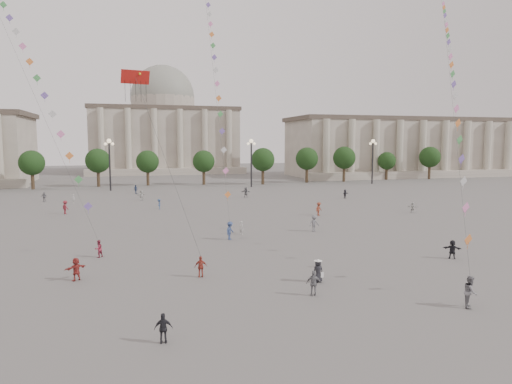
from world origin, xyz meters
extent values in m
plane|color=#5C5957|center=(0.00, 0.00, 0.00)|extent=(360.00, 360.00, 0.00)
cube|color=gray|center=(75.00, 95.00, 8.00)|extent=(80.00, 22.00, 16.00)
cube|color=#4D4239|center=(75.00, 95.00, 16.60)|extent=(81.60, 22.44, 1.20)
cube|color=gray|center=(75.00, 82.00, 1.00)|extent=(84.00, 4.00, 2.00)
cube|color=gray|center=(0.00, 130.00, 10.00)|extent=(46.00, 30.00, 20.00)
cube|color=#4D4239|center=(0.00, 130.00, 20.60)|extent=(46.92, 30.60, 1.20)
cube|color=gray|center=(0.00, 113.00, 1.00)|extent=(48.30, 4.00, 2.00)
cylinder|color=gray|center=(0.00, 130.00, 22.50)|extent=(21.00, 21.00, 5.00)
sphere|color=gray|center=(0.00, 130.00, 25.00)|extent=(21.00, 21.00, 21.00)
cylinder|color=#36281B|center=(-30.00, 78.00, 1.76)|extent=(0.70, 0.70, 3.52)
sphere|color=black|center=(-30.00, 78.00, 5.44)|extent=(5.12, 5.12, 5.12)
cylinder|color=#36281B|center=(-18.00, 78.00, 1.76)|extent=(0.70, 0.70, 3.52)
sphere|color=black|center=(-18.00, 78.00, 5.44)|extent=(5.12, 5.12, 5.12)
cylinder|color=#36281B|center=(-6.00, 78.00, 1.76)|extent=(0.70, 0.70, 3.52)
sphere|color=black|center=(-6.00, 78.00, 5.44)|extent=(5.12, 5.12, 5.12)
cylinder|color=#36281B|center=(6.00, 78.00, 1.76)|extent=(0.70, 0.70, 3.52)
sphere|color=black|center=(6.00, 78.00, 5.44)|extent=(5.12, 5.12, 5.12)
cylinder|color=#36281B|center=(18.00, 78.00, 1.76)|extent=(0.70, 0.70, 3.52)
sphere|color=black|center=(18.00, 78.00, 5.44)|extent=(5.12, 5.12, 5.12)
cylinder|color=#36281B|center=(30.00, 78.00, 1.76)|extent=(0.70, 0.70, 3.52)
sphere|color=black|center=(30.00, 78.00, 5.44)|extent=(5.12, 5.12, 5.12)
cylinder|color=#36281B|center=(42.00, 78.00, 1.76)|extent=(0.70, 0.70, 3.52)
sphere|color=black|center=(42.00, 78.00, 5.44)|extent=(5.12, 5.12, 5.12)
cylinder|color=#36281B|center=(54.00, 78.00, 1.76)|extent=(0.70, 0.70, 3.52)
sphere|color=black|center=(54.00, 78.00, 5.44)|extent=(5.12, 5.12, 5.12)
cylinder|color=#36281B|center=(66.00, 78.00, 1.76)|extent=(0.70, 0.70, 3.52)
sphere|color=black|center=(66.00, 78.00, 5.44)|extent=(5.12, 5.12, 5.12)
cylinder|color=#262628|center=(-15.00, 70.00, 5.00)|extent=(0.36, 0.36, 10.00)
sphere|color=#FFE5B2|center=(-15.00, 70.00, 10.20)|extent=(0.90, 0.90, 0.90)
sphere|color=#FFE5B2|center=(-15.70, 70.00, 9.60)|extent=(0.60, 0.60, 0.60)
sphere|color=#FFE5B2|center=(-14.30, 70.00, 9.60)|extent=(0.60, 0.60, 0.60)
cylinder|color=#262628|center=(15.00, 70.00, 5.00)|extent=(0.36, 0.36, 10.00)
sphere|color=#FFE5B2|center=(15.00, 70.00, 10.20)|extent=(0.90, 0.90, 0.90)
sphere|color=#FFE5B2|center=(14.30, 70.00, 9.60)|extent=(0.60, 0.60, 0.60)
sphere|color=#FFE5B2|center=(15.70, 70.00, 9.60)|extent=(0.60, 0.60, 0.60)
cylinder|color=#262628|center=(45.00, 70.00, 5.00)|extent=(0.36, 0.36, 10.00)
sphere|color=#FFE5B2|center=(45.00, 70.00, 10.20)|extent=(0.90, 0.90, 0.90)
sphere|color=#FFE5B2|center=(44.30, 70.00, 9.60)|extent=(0.60, 0.60, 0.60)
sphere|color=#FFE5B2|center=(45.70, 70.00, 9.60)|extent=(0.60, 0.60, 0.60)
imported|color=navy|center=(-10.04, 62.96, 0.86)|extent=(0.99, 1.02, 1.72)
imported|color=black|center=(15.86, 4.60, 0.82)|extent=(1.52, 1.24, 1.63)
imported|color=silver|center=(-9.20, 52.38, 0.89)|extent=(1.64, 1.41, 1.78)
imported|color=slate|center=(8.97, 18.85, 0.94)|extent=(1.33, 0.93, 1.88)
imported|color=silver|center=(27.71, 27.94, 0.76)|extent=(1.27, 1.35, 1.52)
imported|color=brown|center=(13.91, 29.18, 0.91)|extent=(1.36, 1.20, 1.82)
imported|color=#232228|center=(25.90, 45.56, 0.81)|extent=(1.51, 1.21, 1.61)
imported|color=beige|center=(-19.99, 51.38, 0.76)|extent=(0.44, 0.60, 1.51)
imported|color=#5A5B5E|center=(9.19, 51.63, 0.94)|extent=(1.78, 0.69, 1.87)
imported|color=#B9B9B4|center=(0.73, 19.41, 0.74)|extent=(0.58, 0.64, 1.48)
imported|color=slate|center=(-25.01, 54.61, 0.82)|extent=(1.04, 0.70, 1.65)
imported|color=maroon|center=(-19.70, 39.62, 0.95)|extent=(1.32, 1.39, 1.89)
imported|color=#334A73|center=(-6.83, 40.83, 0.77)|extent=(0.79, 1.11, 1.55)
imported|color=#A0382B|center=(-5.81, 4.86, 0.80)|extent=(0.97, 0.48, 1.59)
imported|color=black|center=(-9.23, -5.78, 0.77)|extent=(0.94, 0.48, 1.54)
imported|color=#9C2E2A|center=(-14.65, 6.42, 0.84)|extent=(1.59, 1.24, 1.69)
imported|color=slate|center=(0.71, -1.14, 0.83)|extent=(1.05, 0.66, 1.66)
imported|color=maroon|center=(-13.55, 13.05, 0.76)|extent=(0.93, 0.92, 1.51)
imported|color=navy|center=(-1.02, 17.12, 0.94)|extent=(1.32, 1.38, 1.89)
imported|color=slate|center=(9.05, -5.60, 0.97)|extent=(1.17, 1.20, 1.95)
imported|color=black|center=(2.11, 1.47, 0.83)|extent=(0.88, 0.65, 1.65)
cone|color=white|center=(2.11, 1.47, 1.62)|extent=(0.52, 0.52, 0.14)
cylinder|color=white|center=(2.11, 1.47, 1.56)|extent=(0.60, 0.60, 0.02)
cube|color=white|center=(2.36, 1.32, 0.55)|extent=(0.22, 0.10, 0.35)
cube|color=#B21813|center=(-10.09, 9.54, 15.05)|extent=(2.26, 0.95, 1.02)
cube|color=green|center=(-10.44, 9.50, 15.30)|extent=(0.38, 0.26, 0.34)
cube|color=#2035AE|center=(-9.74, 9.50, 15.30)|extent=(0.38, 0.26, 0.34)
sphere|color=gold|center=(-10.44, 9.46, 15.30)|extent=(0.20, 0.20, 0.20)
sphere|color=gold|center=(-9.74, 9.46, 15.30)|extent=(0.20, 0.20, 0.20)
cylinder|color=#3F3F3F|center=(-7.95, 7.20, 8.32)|extent=(0.02, 0.02, 14.87)
cylinder|color=#3F3F3F|center=(-24.13, 30.08, 23.43)|extent=(0.02, 0.02, 59.42)
cube|color=#795AB5|center=(-14.40, 14.42, 4.34)|extent=(0.76, 0.25, 0.76)
cube|color=#4AA053|center=(-15.24, 15.78, 6.62)|extent=(0.76, 0.25, 0.76)
cube|color=orange|center=(-16.09, 17.14, 8.73)|extent=(0.76, 0.25, 0.76)
cube|color=pink|center=(-16.94, 18.50, 10.74)|extent=(0.76, 0.25, 0.76)
cube|color=silver|center=(-17.78, 19.86, 12.67)|extent=(0.76, 0.25, 0.76)
cube|color=#795AB5|center=(-18.63, 21.23, 14.54)|extent=(0.76, 0.25, 0.76)
cube|color=#4AA053|center=(-19.47, 22.59, 16.36)|extent=(0.76, 0.25, 0.76)
cube|color=orange|center=(-20.32, 23.95, 18.15)|extent=(0.76, 0.25, 0.76)
cube|color=pink|center=(-21.17, 25.31, 19.90)|extent=(0.76, 0.25, 0.76)
cube|color=silver|center=(-22.01, 26.68, 21.63)|extent=(0.76, 0.25, 0.76)
cube|color=#795AB5|center=(-22.86, 28.04, 23.33)|extent=(0.76, 0.25, 0.76)
cube|color=#4AA053|center=(-23.70, 29.40, 25.00)|extent=(0.76, 0.25, 0.76)
cylinder|color=#3F3F3F|center=(0.86, 41.39, 28.46)|extent=(0.02, 0.02, 72.65)
cube|color=orange|center=(-0.89, 18.74, 4.49)|extent=(0.76, 0.25, 0.76)
cube|color=pink|center=(-0.77, 20.36, 6.90)|extent=(0.76, 0.25, 0.76)
cube|color=silver|center=(-0.64, 21.98, 9.12)|extent=(0.76, 0.25, 0.76)
cube|color=#795AB5|center=(-0.51, 23.59, 11.23)|extent=(0.76, 0.25, 0.76)
cube|color=#4AA053|center=(-0.39, 25.21, 13.26)|extent=(0.76, 0.25, 0.76)
cube|color=orange|center=(-0.26, 26.83, 15.23)|extent=(0.76, 0.25, 0.76)
cube|color=pink|center=(-0.14, 28.45, 17.15)|extent=(0.76, 0.25, 0.76)
cube|color=silver|center=(-0.01, 30.07, 19.03)|extent=(0.76, 0.25, 0.76)
cube|color=#795AB5|center=(0.11, 31.68, 20.88)|extent=(0.76, 0.25, 0.76)
cube|color=#4AA053|center=(0.24, 33.30, 22.69)|extent=(0.76, 0.25, 0.76)
cube|color=orange|center=(0.36, 34.92, 24.48)|extent=(0.76, 0.25, 0.76)
cube|color=pink|center=(0.49, 36.54, 26.25)|extent=(0.76, 0.25, 0.76)
cube|color=silver|center=(0.61, 38.16, 27.99)|extent=(0.76, 0.25, 0.76)
cube|color=#795AB5|center=(0.74, 39.78, 29.71)|extent=(0.76, 0.25, 0.76)
cylinder|color=#3F3F3F|center=(27.11, 20.84, 19.70)|extent=(0.02, 0.02, 73.66)
cube|color=orange|center=(10.38, -3.64, 3.71)|extent=(0.76, 0.25, 0.76)
cube|color=pink|center=(11.72, -1.68, 5.48)|extent=(0.76, 0.25, 0.76)
cube|color=silver|center=(13.06, 0.28, 7.12)|extent=(0.76, 0.25, 0.76)
cube|color=#795AB5|center=(14.40, 2.23, 8.68)|extent=(0.76, 0.25, 0.76)
cube|color=#4AA053|center=(15.74, 4.19, 10.18)|extent=(0.76, 0.25, 0.76)
cube|color=orange|center=(17.07, 6.15, 11.64)|extent=(0.76, 0.25, 0.76)
cube|color=pink|center=(18.41, 8.11, 13.05)|extent=(0.76, 0.25, 0.76)
cube|color=silver|center=(19.75, 10.07, 14.44)|extent=(0.76, 0.25, 0.76)
cube|color=#795AB5|center=(21.09, 12.02, 15.81)|extent=(0.76, 0.25, 0.76)
cube|color=#4AA053|center=(22.43, 13.98, 17.15)|extent=(0.76, 0.25, 0.76)
cube|color=orange|center=(23.76, 15.94, 18.47)|extent=(0.76, 0.25, 0.76)
cube|color=pink|center=(25.10, 17.90, 19.77)|extent=(0.76, 0.25, 0.76)
cube|color=silver|center=(26.44, 19.86, 21.06)|extent=(0.76, 0.25, 0.76)
cube|color=#795AB5|center=(27.78, 21.82, 22.33)|extent=(0.76, 0.25, 0.76)
cube|color=#4AA053|center=(29.12, 23.77, 23.59)|extent=(0.76, 0.25, 0.76)
cube|color=orange|center=(30.45, 25.73, 24.83)|extent=(0.76, 0.25, 0.76)
cube|color=pink|center=(31.79, 27.69, 26.06)|extent=(0.76, 0.25, 0.76)
cube|color=silver|center=(33.13, 29.65, 27.29)|extent=(0.76, 0.25, 0.76)
cube|color=#795AB5|center=(34.47, 31.61, 28.50)|extent=(0.76, 0.25, 0.76)
cube|color=#4AA053|center=(35.81, 33.56, 29.70)|extent=(0.76, 0.25, 0.76)
cube|color=orange|center=(37.14, 35.52, 30.90)|extent=(0.76, 0.25, 0.76)
cube|color=pink|center=(38.48, 37.48, 32.08)|extent=(0.76, 0.25, 0.76)
cube|color=silver|center=(39.82, 39.44, 33.26)|extent=(0.76, 0.25, 0.76)
camera|label=1|loc=(-10.49, -28.03, 10.00)|focal=32.00mm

